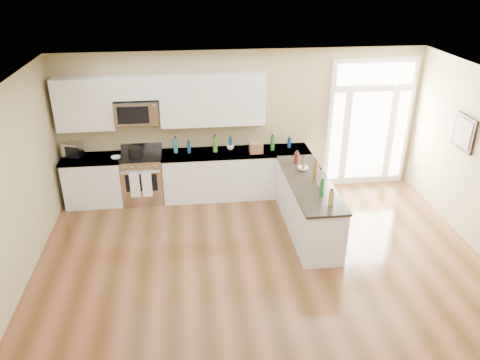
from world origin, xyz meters
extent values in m
plane|color=#4C3115|center=(0.00, 0.00, 0.00)|extent=(8.00, 8.00, 0.00)
plane|color=tan|center=(0.00, 4.00, 1.40)|extent=(7.00, 0.00, 7.00)
plane|color=white|center=(0.00, 0.00, 2.80)|extent=(8.00, 8.00, 0.00)
cube|color=silver|center=(-2.87, 3.69, 0.45)|extent=(1.06, 0.62, 0.90)
cube|color=black|center=(-2.87, 3.69, 0.05)|extent=(1.02, 0.52, 0.10)
cube|color=black|center=(-2.87, 3.69, 0.92)|extent=(1.10, 0.66, 0.04)
cube|color=silver|center=(-0.16, 3.69, 0.45)|extent=(2.81, 0.62, 0.90)
cube|color=black|center=(-0.16, 3.69, 0.05)|extent=(2.77, 0.52, 0.10)
cube|color=black|center=(-0.16, 3.69, 0.92)|extent=(2.85, 0.66, 0.04)
cube|color=silver|center=(0.93, 2.24, 0.45)|extent=(0.65, 2.28, 0.90)
cube|color=black|center=(0.93, 2.24, 0.05)|extent=(0.61, 2.18, 0.10)
cube|color=black|center=(0.93, 2.24, 0.92)|extent=(0.69, 2.32, 0.04)
cube|color=silver|center=(-2.88, 3.83, 1.93)|extent=(1.04, 0.33, 0.95)
cube|color=silver|center=(-0.57, 3.83, 1.93)|extent=(1.94, 0.33, 0.95)
cube|color=silver|center=(-1.95, 3.83, 2.20)|extent=(0.82, 0.33, 0.40)
cube|color=silver|center=(-1.95, 3.80, 1.76)|extent=(0.78, 0.40, 0.42)
cube|color=black|center=(-2.01, 3.59, 1.76)|extent=(0.56, 0.01, 0.32)
cube|color=white|center=(2.55, 3.96, 1.30)|extent=(1.70, 0.08, 2.60)
cube|color=white|center=(2.55, 3.91, 1.05)|extent=(0.78, 0.02, 1.80)
cube|color=white|center=(1.89, 3.91, 1.05)|extent=(0.22, 0.02, 1.80)
cube|color=white|center=(3.21, 3.91, 1.05)|extent=(0.22, 0.02, 1.80)
cube|color=white|center=(2.55, 3.91, 2.30)|extent=(1.50, 0.02, 0.40)
cube|color=black|center=(3.47, 2.20, 1.70)|extent=(0.04, 0.58, 0.58)
cube|color=#9D3F40|center=(3.45, 2.20, 1.70)|extent=(0.01, 0.46, 0.46)
cube|color=silver|center=(-1.96, 3.69, 0.46)|extent=(0.77, 0.63, 0.92)
cube|color=black|center=(-1.96, 3.69, 0.94)|extent=(0.77, 0.60, 0.03)
cube|color=silver|center=(-1.96, 3.99, 1.01)|extent=(0.77, 0.04, 0.14)
cube|color=black|center=(-1.96, 3.37, 0.52)|extent=(0.58, 0.01, 0.34)
cylinder|color=silver|center=(-1.96, 3.34, 0.74)|extent=(0.70, 0.02, 0.02)
cube|color=white|center=(-2.08, 3.33, 0.50)|extent=(0.18, 0.02, 0.50)
cube|color=white|center=(-1.86, 3.33, 0.50)|extent=(0.18, 0.02, 0.50)
cylinder|color=black|center=(-2.04, 3.61, 1.05)|extent=(0.28, 0.28, 0.20)
cube|color=silver|center=(-3.20, 3.79, 1.08)|extent=(0.39, 0.35, 0.28)
cube|color=brown|center=(0.22, 3.57, 1.04)|extent=(0.25, 0.19, 0.20)
imported|color=white|center=(-2.40, 3.58, 0.96)|extent=(0.20, 0.20, 0.04)
imported|color=white|center=(0.92, 2.69, 0.97)|extent=(0.25, 0.25, 0.06)
imported|color=white|center=(-0.25, 3.79, 0.99)|extent=(0.14, 0.14, 0.11)
cylinder|color=#19591E|center=(0.97, 1.70, 1.07)|extent=(0.07, 0.07, 0.27)
cylinder|color=navy|center=(-0.25, 3.79, 1.06)|extent=(0.07, 0.07, 0.23)
cylinder|color=brown|center=(0.92, 2.70, 1.05)|extent=(0.06, 0.06, 0.22)
cylinder|color=olive|center=(1.03, 1.40, 1.06)|extent=(0.08, 0.08, 0.24)
cylinder|color=#26727F|center=(-1.30, 3.76, 1.08)|extent=(0.08, 0.08, 0.28)
cylinder|color=#591919|center=(0.87, 3.00, 1.04)|extent=(0.08, 0.08, 0.20)
cylinder|color=#B2B2B7|center=(1.04, 2.05, 1.09)|extent=(0.08, 0.08, 0.29)
cylinder|color=navy|center=(0.90, 3.77, 1.03)|extent=(0.07, 0.07, 0.19)
cylinder|color=#3F7226|center=(-0.55, 3.72, 1.09)|extent=(0.08, 0.08, 0.31)
cylinder|color=#19591E|center=(0.55, 3.68, 1.08)|extent=(0.07, 0.07, 0.28)
cylinder|color=navy|center=(-1.05, 3.72, 1.05)|extent=(0.07, 0.07, 0.22)
cylinder|color=brown|center=(1.04, 2.35, 1.09)|extent=(0.07, 0.07, 0.30)
camera|label=1|loc=(-1.04, -4.58, 4.34)|focal=35.00mm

